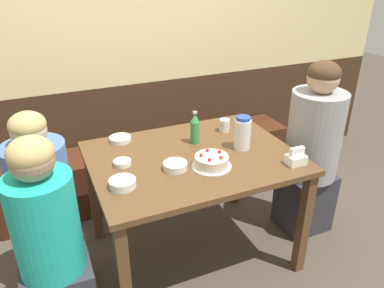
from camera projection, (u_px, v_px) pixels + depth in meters
ground_plane at (193, 251)px, 2.60m from camera, size 12.00×12.00×0.00m
back_wall at (138, 41)px, 2.91m from camera, size 4.80×0.04×2.50m
bench_seat at (153, 168)px, 3.18m from camera, size 2.44×0.38×0.46m
dining_table at (193, 169)px, 2.31m from camera, size 1.23×0.94×0.76m
birthday_cake at (212, 161)px, 2.13m from camera, size 0.23×0.23×0.09m
water_pitcher at (242, 133)px, 2.31m from camera, size 0.10×0.10×0.21m
soju_bottle at (195, 128)px, 2.38m from camera, size 0.06×0.06×0.22m
napkin_holder at (296, 158)px, 2.15m from camera, size 0.11×0.08×0.11m
bowl_soup_white at (123, 183)px, 1.94m from camera, size 0.14×0.14×0.04m
bowl_rice_small at (122, 163)px, 2.15m from camera, size 0.10×0.10×0.03m
bowl_side_dish at (120, 139)px, 2.44m from camera, size 0.14×0.14×0.03m
bowl_sauce_shallow at (175, 166)px, 2.11m from camera, size 0.14×0.14×0.04m
glass_water_tall at (224, 125)px, 2.56m from camera, size 0.07×0.07×0.09m
person_teal_shirt at (46, 215)px, 2.08m from camera, size 0.34×0.32×1.16m
person_pale_blue_shirt at (52, 252)px, 1.81m from camera, size 0.34×0.31×1.16m
person_grey_tee at (312, 152)px, 2.59m from camera, size 0.36×0.36×1.26m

